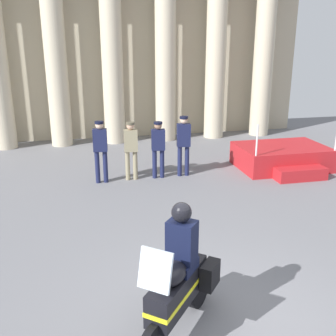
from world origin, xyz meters
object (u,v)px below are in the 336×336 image
officer_in_row_2 (158,145)px  officer_in_row_3 (184,141)px  officer_in_row_1 (131,146)px  officer_in_row_0 (100,147)px  motorcycle_with_rider (180,281)px  reviewing_stand (282,158)px

officer_in_row_2 → officer_in_row_3: size_ratio=0.93×
officer_in_row_1 → officer_in_row_2: size_ratio=1.01×
officer_in_row_0 → officer_in_row_3: 2.38m
officer_in_row_3 → motorcycle_with_rider: motorcycle_with_rider is taller
reviewing_stand → officer_in_row_3: bearing=180.0°
officer_in_row_1 → officer_in_row_3: size_ratio=0.95×
officer_in_row_1 → motorcycle_with_rider: size_ratio=0.88×
officer_in_row_2 → motorcycle_with_rider: 6.45m
officer_in_row_1 → officer_in_row_2: 0.78m
motorcycle_with_rider → reviewing_stand: bearing=-178.3°
officer_in_row_0 → motorcycle_with_rider: size_ratio=0.92×
officer_in_row_3 → officer_in_row_0: bearing=8.1°
officer_in_row_1 → motorcycle_with_rider: bearing=94.2°
officer_in_row_0 → officer_in_row_2: size_ratio=1.06×
officer_in_row_2 → officer_in_row_3: 0.76m
officer_in_row_3 → officer_in_row_1: bearing=6.7°
reviewing_stand → officer_in_row_2: 3.99m
officer_in_row_3 → motorcycle_with_rider: (-1.74, -6.40, -0.25)m
reviewing_stand → motorcycle_with_rider: motorcycle_with_rider is taller
officer_in_row_0 → officer_in_row_3: (2.38, 0.08, 0.01)m
officer_in_row_3 → officer_in_row_2: bearing=8.4°
officer_in_row_0 → officer_in_row_1: 0.85m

